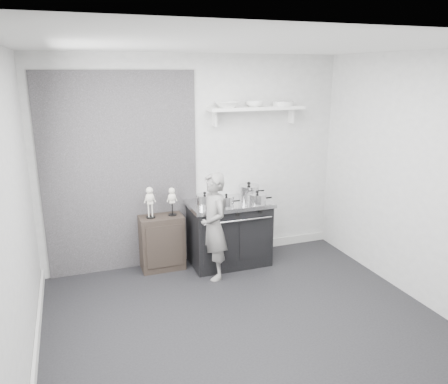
{
  "coord_description": "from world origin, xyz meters",
  "views": [
    {
      "loc": [
        -1.54,
        -3.58,
        2.5
      ],
      "look_at": [
        0.09,
        0.95,
        1.15
      ],
      "focal_mm": 35.0,
      "sensor_mm": 36.0,
      "label": 1
    }
  ],
  "objects": [
    {
      "name": "room_shell",
      "position": [
        -0.09,
        0.15,
        1.64
      ],
      "size": [
        4.02,
        3.62,
        2.71
      ],
      "color": "#B5B5B2",
      "rests_on": "ground"
    },
    {
      "name": "skeleton_torso",
      "position": [
        -0.37,
        1.61,
        0.92
      ],
      "size": [
        0.12,
        0.08,
        0.42
      ],
      "primitive_type": null,
      "color": "silver",
      "rests_on": "side_cabinet"
    },
    {
      "name": "wall_shelf",
      "position": [
        0.8,
        1.68,
        2.01
      ],
      "size": [
        1.3,
        0.26,
        0.24
      ],
      "color": "white",
      "rests_on": "room_shell"
    },
    {
      "name": "bowl_large",
      "position": [
        0.39,
        1.67,
        2.08
      ],
      "size": [
        0.31,
        0.31,
        0.08
      ],
      "primitive_type": "imported",
      "color": "white",
      "rests_on": "wall_shelf"
    },
    {
      "name": "skeleton_full",
      "position": [
        -0.65,
        1.61,
        0.94
      ],
      "size": [
        0.13,
        0.08,
        0.46
      ],
      "primitive_type": null,
      "color": "silver",
      "rests_on": "side_cabinet"
    },
    {
      "name": "plate_stack",
      "position": [
        1.18,
        1.67,
        2.07
      ],
      "size": [
        0.28,
        0.28,
        0.06
      ],
      "primitive_type": "cylinder",
      "color": "silver",
      "rests_on": "wall_shelf"
    },
    {
      "name": "side_cabinet",
      "position": [
        -0.52,
        1.61,
        0.36
      ],
      "size": [
        0.55,
        0.32,
        0.71
      ],
      "primitive_type": "cube",
      "color": "black",
      "rests_on": "ground"
    },
    {
      "name": "pot_front_left",
      "position": [
        0.0,
        1.4,
        0.93
      ],
      "size": [
        0.3,
        0.21,
        0.19
      ],
      "color": "#BDBDBF",
      "rests_on": "stove"
    },
    {
      "name": "pot_front_center",
      "position": [
        0.25,
        1.3,
        0.92
      ],
      "size": [
        0.28,
        0.19,
        0.17
      ],
      "color": "#BDBDBF",
      "rests_on": "stove"
    },
    {
      "name": "child",
      "position": [
        0.03,
        1.16,
        0.67
      ],
      "size": [
        0.37,
        0.52,
        1.33
      ],
      "primitive_type": "imported",
      "rotation": [
        0.0,
        0.0,
        -1.45
      ],
      "color": "gray",
      "rests_on": "ground"
    },
    {
      "name": "ground",
      "position": [
        0.0,
        0.0,
        0.0
      ],
      "size": [
        4.0,
        4.0,
        0.0
      ],
      "primitive_type": "plane",
      "color": "black",
      "rests_on": "ground"
    },
    {
      "name": "pot_back_right",
      "position": [
        0.66,
        1.56,
        0.94
      ],
      "size": [
        0.36,
        0.27,
        0.22
      ],
      "color": "#BDBDBF",
      "rests_on": "stove"
    },
    {
      "name": "stove",
      "position": [
        0.35,
        1.48,
        0.43
      ],
      "size": [
        1.06,
        0.66,
        0.85
      ],
      "color": "black",
      "rests_on": "ground"
    },
    {
      "name": "bowl_small",
      "position": [
        0.77,
        1.67,
        2.08
      ],
      "size": [
        0.23,
        0.23,
        0.07
      ],
      "primitive_type": "imported",
      "color": "white",
      "rests_on": "wall_shelf"
    },
    {
      "name": "pot_front_right",
      "position": [
        0.67,
        1.3,
        0.92
      ],
      "size": [
        0.32,
        0.24,
        0.17
      ],
      "color": "#BDBDBF",
      "rests_on": "stove"
    }
  ]
}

